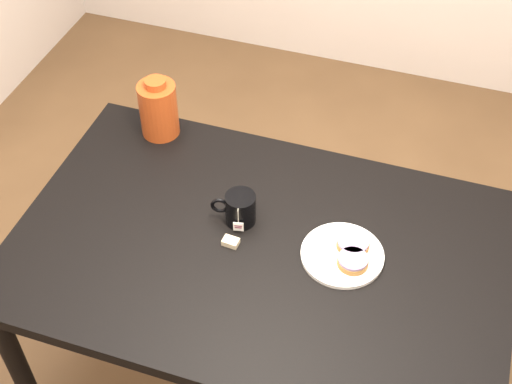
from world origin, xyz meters
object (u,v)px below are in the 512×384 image
plate (342,254)px  bagel_back (353,243)px  mug (240,208)px  teabag_pouch (231,242)px  table (260,265)px  bagel_front (353,261)px  bagel_package (158,109)px

plate → bagel_back: bagel_back is taller
mug → teabag_pouch: mug is taller
table → teabag_pouch: size_ratio=31.11×
bagel_front → plate: bearing=141.1°
teabag_pouch → bagel_front: bearing=4.5°
teabag_pouch → plate: bearing=10.1°
bagel_back → mug: size_ratio=0.72×
plate → bagel_package: bearing=154.6°
table → mug: size_ratio=10.07×
mug → teabag_pouch: (0.01, -0.09, -0.04)m
mug → table: bearing=-53.3°
bagel_front → teabag_pouch: bearing=-175.5°
plate → table: bearing=-170.3°
bagel_back → teabag_pouch: bagel_back is taller
table → bagel_back: size_ratio=14.05×
teabag_pouch → bagel_package: size_ratio=0.21×
table → bagel_front: size_ratio=12.90×
bagel_package → table: bearing=-38.4°
bagel_back → bagel_front: (0.01, -0.06, -0.00)m
bagel_front → bagel_package: bagel_package is taller
table → teabag_pouch: bearing=-168.8°
bagel_package → plate: bearing=-25.4°
bagel_back → bagel_package: 0.77m
bagel_front → teabag_pouch: (-0.34, -0.03, -0.02)m
table → plate: (0.23, 0.04, 0.09)m
table → bagel_package: (-0.46, 0.37, 0.18)m
mug → teabag_pouch: 0.10m
mug → teabag_pouch: bearing=-98.5°
plate → teabag_pouch: 0.31m
table → teabag_pouch: (-0.08, -0.02, 0.09)m
table → bagel_front: 0.28m
plate → bagel_front: (0.03, -0.03, 0.02)m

